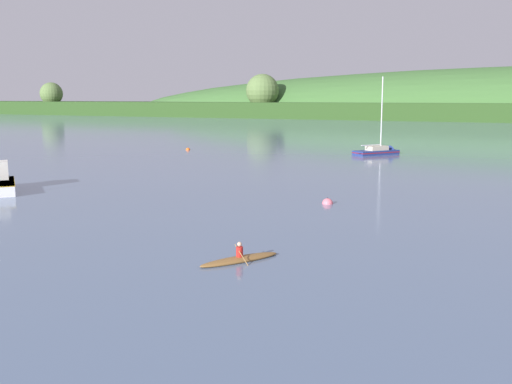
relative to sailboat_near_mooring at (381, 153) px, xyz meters
The scene contains 4 objects.
sailboat_near_mooring is the anchor object (origin of this frame).
canoe_with_paddler 55.75m from the sailboat_near_mooring, 82.84° to the right, with size 2.83×4.06×1.02m.
mooring_buoy_foreground 27.63m from the sailboat_near_mooring, 168.60° to the right, with size 0.62×0.62×0.70m.
mooring_buoy_midchannel 39.59m from the sailboat_near_mooring, 81.65° to the right, with size 0.78×0.78×0.86m.
Camera 1 is at (21.27, -4.42, 7.48)m, focal length 41.57 mm.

